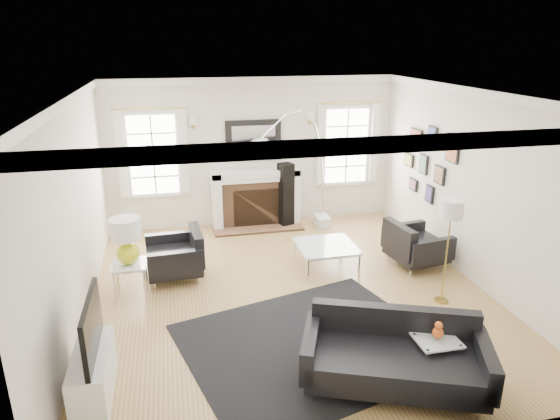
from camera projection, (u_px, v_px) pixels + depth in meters
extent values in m
plane|color=olive|center=(290.00, 292.00, 7.17)|extent=(6.00, 6.00, 0.00)
cube|color=silver|center=(253.00, 153.00, 9.49)|extent=(5.50, 0.04, 2.80)
cube|color=silver|center=(379.00, 312.00, 3.95)|extent=(5.50, 0.04, 2.80)
cube|color=silver|center=(74.00, 214.00, 6.16)|extent=(0.04, 6.00, 2.80)
cube|color=silver|center=(473.00, 187.00, 7.28)|extent=(0.04, 6.00, 2.80)
cube|color=white|center=(291.00, 93.00, 6.26)|extent=(5.50, 6.00, 0.02)
cube|color=white|center=(291.00, 98.00, 6.28)|extent=(5.50, 6.00, 0.12)
cube|color=white|center=(217.00, 201.00, 9.43)|extent=(0.18, 0.38, 1.10)
cube|color=white|center=(294.00, 196.00, 9.73)|extent=(0.18, 0.38, 1.10)
cube|color=white|center=(255.00, 173.00, 9.42)|extent=(1.70, 0.38, 0.12)
cube|color=white|center=(255.00, 178.00, 9.45)|extent=(1.50, 0.34, 0.10)
cube|color=brown|center=(256.00, 203.00, 9.63)|extent=(1.30, 0.30, 0.90)
cube|color=black|center=(257.00, 208.00, 9.56)|extent=(0.90, 0.10, 0.76)
cube|color=brown|center=(258.00, 228.00, 9.52)|extent=(1.70, 0.50, 0.04)
cube|color=black|center=(253.00, 140.00, 9.37)|extent=(1.05, 0.06, 0.75)
cube|color=white|center=(254.00, 140.00, 9.34)|extent=(0.82, 0.02, 0.55)
cube|color=white|center=(153.00, 155.00, 9.07)|extent=(1.00, 0.05, 1.60)
cube|color=white|center=(153.00, 155.00, 9.04)|extent=(0.84, 0.02, 1.44)
cube|color=white|center=(121.00, 155.00, 8.85)|extent=(0.14, 0.05, 1.55)
cube|color=white|center=(184.00, 152.00, 9.07)|extent=(0.14, 0.05, 1.55)
cube|color=white|center=(346.00, 146.00, 9.82)|extent=(1.00, 0.05, 1.60)
cube|color=white|center=(347.00, 146.00, 9.79)|extent=(0.84, 0.02, 1.44)
cube|color=white|center=(321.00, 146.00, 9.60)|extent=(0.14, 0.05, 1.55)
cube|color=white|center=(374.00, 143.00, 9.83)|extent=(0.14, 0.05, 1.55)
cube|color=black|center=(453.00, 148.00, 7.68)|extent=(0.03, 0.34, 0.44)
cube|color=#C06633|center=(452.00, 149.00, 7.68)|extent=(0.01, 0.29, 0.39)
cube|color=black|center=(432.00, 138.00, 8.27)|extent=(0.03, 0.28, 0.38)
cube|color=#364E95|center=(431.00, 138.00, 8.26)|extent=(0.01, 0.23, 0.33)
cube|color=black|center=(416.00, 137.00, 8.81)|extent=(0.03, 0.40, 0.30)
cube|color=#B55237|center=(415.00, 137.00, 8.80)|extent=(0.01, 0.35, 0.25)
cube|color=black|center=(439.00, 175.00, 8.12)|extent=(0.03, 0.30, 0.30)
cube|color=#906041|center=(438.00, 175.00, 8.12)|extent=(0.01, 0.25, 0.25)
cube|color=black|center=(423.00, 164.00, 8.61)|extent=(0.03, 0.26, 0.34)
cube|color=#4B7D5C|center=(422.00, 164.00, 8.61)|extent=(0.01, 0.21, 0.29)
cube|color=black|center=(409.00, 160.00, 9.14)|extent=(0.03, 0.32, 0.24)
cube|color=#ABA149|center=(408.00, 160.00, 9.13)|extent=(0.01, 0.27, 0.19)
cube|color=black|center=(429.00, 194.00, 8.48)|extent=(0.03, 0.24, 0.30)
cube|color=#41366D|center=(428.00, 194.00, 8.48)|extent=(0.01, 0.19, 0.25)
cube|color=black|center=(413.00, 184.00, 9.04)|extent=(0.03, 0.28, 0.22)
cube|color=#884F74|center=(412.00, 185.00, 9.03)|extent=(0.01, 0.23, 0.17)
cube|color=white|center=(93.00, 374.00, 5.02)|extent=(0.35, 1.00, 0.50)
cube|color=black|center=(92.00, 326.00, 4.85)|extent=(0.05, 1.00, 0.58)
cube|color=black|center=(311.00, 344.00, 5.94)|extent=(3.39, 3.05, 0.01)
cube|color=black|center=(394.00, 365.00, 5.12)|extent=(1.96, 1.43, 0.30)
cube|color=black|center=(394.00, 327.00, 5.40)|extent=(1.71, 0.78, 0.49)
cube|color=black|center=(310.00, 347.00, 5.21)|extent=(0.44, 0.83, 0.38)
cube|color=black|center=(484.00, 363.00, 4.96)|extent=(0.44, 0.83, 0.38)
cube|color=black|center=(174.00, 261.00, 7.53)|extent=(0.84, 0.84, 0.30)
cube|color=black|center=(197.00, 245.00, 7.56)|extent=(0.19, 0.79, 0.49)
cube|color=black|center=(171.00, 244.00, 7.85)|extent=(0.79, 0.17, 0.37)
cube|color=black|center=(176.00, 264.00, 7.14)|extent=(0.79, 0.17, 0.37)
cube|color=black|center=(417.00, 249.00, 7.96)|extent=(0.89, 0.89, 0.29)
cube|color=black|center=(399.00, 239.00, 7.78)|extent=(0.25, 0.79, 0.49)
cube|color=black|center=(433.00, 251.00, 7.58)|extent=(0.79, 0.23, 0.37)
cube|color=black|center=(403.00, 234.00, 8.27)|extent=(0.79, 0.23, 0.37)
cube|color=silver|center=(326.00, 246.00, 7.80)|extent=(0.89, 0.89, 0.02)
cylinder|color=silver|center=(308.00, 270.00, 7.40)|extent=(0.04, 0.04, 0.39)
cylinder|color=silver|center=(359.00, 265.00, 7.57)|extent=(0.04, 0.04, 0.39)
cylinder|color=silver|center=(295.00, 249.00, 8.15)|extent=(0.04, 0.04, 0.39)
cylinder|color=silver|center=(342.00, 245.00, 8.32)|extent=(0.04, 0.04, 0.39)
cube|color=silver|center=(129.00, 264.00, 6.86)|extent=(0.48, 0.48, 0.02)
cylinder|color=silver|center=(115.00, 289.00, 6.71)|extent=(0.04, 0.04, 0.52)
cylinder|color=silver|center=(145.00, 286.00, 6.80)|extent=(0.04, 0.04, 0.52)
cylinder|color=silver|center=(117.00, 276.00, 7.08)|extent=(0.04, 0.04, 0.52)
cylinder|color=silver|center=(146.00, 273.00, 7.16)|extent=(0.04, 0.04, 0.52)
cube|color=silver|center=(437.00, 340.00, 5.18)|extent=(0.45, 0.38, 0.02)
cylinder|color=silver|center=(426.00, 371.00, 5.09)|extent=(0.04, 0.04, 0.49)
cylinder|color=silver|center=(458.00, 366.00, 5.16)|extent=(0.04, 0.04, 0.49)
cylinder|color=silver|center=(412.00, 354.00, 5.36)|extent=(0.04, 0.04, 0.49)
cylinder|color=silver|center=(443.00, 349.00, 5.43)|extent=(0.04, 0.04, 0.49)
sphere|color=#C8CE19|center=(128.00, 253.00, 6.80)|extent=(0.31, 0.31, 0.31)
cylinder|color=#C8CE19|center=(127.00, 243.00, 6.75)|extent=(0.04, 0.04, 0.12)
cylinder|color=white|center=(125.00, 229.00, 6.68)|extent=(0.41, 0.41, 0.29)
sphere|color=#CE531A|center=(438.00, 333.00, 5.15)|extent=(0.12, 0.12, 0.12)
sphere|color=#CE531A|center=(439.00, 325.00, 5.13)|extent=(0.09, 0.09, 0.09)
cube|color=white|center=(322.00, 221.00, 9.69)|extent=(0.25, 0.40, 0.20)
ellipsoid|color=silver|center=(261.00, 144.00, 7.70)|extent=(0.34, 0.34, 0.20)
cylinder|color=#B3993E|center=(441.00, 300.00, 6.92)|extent=(0.19, 0.19, 0.03)
cylinder|color=#B3993E|center=(446.00, 258.00, 6.71)|extent=(0.02, 0.02, 1.31)
cylinder|color=white|center=(452.00, 209.00, 6.48)|extent=(0.30, 0.30, 0.24)
cube|color=black|center=(286.00, 195.00, 9.53)|extent=(0.31, 0.31, 1.24)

